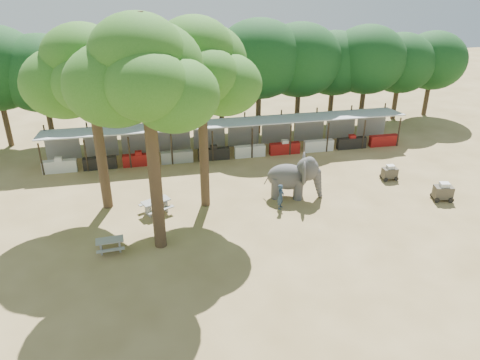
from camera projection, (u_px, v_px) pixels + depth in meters
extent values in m
plane|color=brown|center=(278.00, 253.00, 24.68)|extent=(100.00, 100.00, 0.00)
cube|color=#A3A6AB|center=(229.00, 123.00, 35.89)|extent=(28.00, 2.99, 0.39)
cylinder|color=#2D2319|center=(57.00, 158.00, 32.99)|extent=(0.12, 0.12, 2.40)
cylinder|color=#2D2319|center=(62.00, 142.00, 35.28)|extent=(0.12, 0.12, 2.80)
cube|color=silver|center=(60.00, 166.00, 33.54)|extent=(2.38, 0.50, 0.90)
cube|color=gray|center=(63.00, 147.00, 35.41)|extent=(2.52, 0.12, 2.00)
cylinder|color=#2D2319|center=(98.00, 155.00, 33.50)|extent=(0.12, 0.12, 2.40)
cylinder|color=#2D2319|center=(100.00, 139.00, 35.79)|extent=(0.12, 0.12, 2.80)
cube|color=black|center=(100.00, 163.00, 34.05)|extent=(2.38, 0.50, 0.90)
cube|color=gray|center=(101.00, 144.00, 35.92)|extent=(2.52, 0.12, 2.00)
cylinder|color=#2D2319|center=(138.00, 152.00, 34.01)|extent=(0.12, 0.12, 2.40)
cylinder|color=#2D2319|center=(138.00, 136.00, 36.30)|extent=(0.12, 0.12, 2.80)
cube|color=maroon|center=(139.00, 160.00, 34.56)|extent=(2.38, 0.50, 0.90)
cube|color=gray|center=(138.00, 141.00, 36.43)|extent=(2.52, 0.12, 2.00)
cylinder|color=#2D2319|center=(177.00, 149.00, 34.52)|extent=(0.12, 0.12, 2.40)
cylinder|color=#2D2319|center=(174.00, 134.00, 36.80)|extent=(0.12, 0.12, 2.80)
cube|color=gray|center=(177.00, 157.00, 35.07)|extent=(2.38, 0.50, 0.90)
cube|color=gray|center=(174.00, 139.00, 36.94)|extent=(2.52, 0.12, 2.00)
cylinder|color=#2D2319|center=(214.00, 146.00, 35.02)|extent=(0.12, 0.12, 2.40)
cylinder|color=#2D2319|center=(209.00, 131.00, 37.31)|extent=(0.12, 0.12, 2.80)
cube|color=black|center=(214.00, 154.00, 35.58)|extent=(2.38, 0.50, 0.90)
cube|color=gray|center=(209.00, 136.00, 37.44)|extent=(2.52, 0.12, 2.00)
cylinder|color=#2D2319|center=(251.00, 143.00, 35.53)|extent=(0.12, 0.12, 2.40)
cylinder|color=#2D2319|center=(243.00, 129.00, 37.82)|extent=(0.12, 0.12, 2.80)
cube|color=silver|center=(250.00, 151.00, 36.08)|extent=(2.38, 0.50, 0.90)
cube|color=gray|center=(243.00, 134.00, 37.95)|extent=(2.52, 0.12, 2.00)
cylinder|color=#2D2319|center=(286.00, 141.00, 36.04)|extent=(0.12, 0.12, 2.40)
cylinder|color=#2D2319|center=(277.00, 127.00, 38.33)|extent=(0.12, 0.12, 2.80)
cube|color=maroon|center=(285.00, 148.00, 36.59)|extent=(2.38, 0.50, 0.90)
cube|color=gray|center=(277.00, 131.00, 38.46)|extent=(2.52, 0.12, 2.00)
cylinder|color=#2D2319|center=(320.00, 138.00, 36.55)|extent=(0.12, 0.12, 2.40)
cylinder|color=#2D2319|center=(309.00, 124.00, 38.83)|extent=(0.12, 0.12, 2.80)
cube|color=silver|center=(318.00, 146.00, 37.10)|extent=(2.38, 0.50, 0.90)
cube|color=gray|center=(309.00, 129.00, 38.97)|extent=(2.52, 0.12, 2.00)
cylinder|color=#2D2319|center=(354.00, 135.00, 37.06)|extent=(0.12, 0.12, 2.40)
cylinder|color=#2D2319|center=(341.00, 122.00, 39.34)|extent=(0.12, 0.12, 2.80)
cube|color=black|center=(351.00, 143.00, 37.61)|extent=(2.38, 0.50, 0.90)
cube|color=gray|center=(340.00, 127.00, 39.47)|extent=(2.52, 0.12, 2.00)
cylinder|color=#2D2319|center=(386.00, 133.00, 37.56)|extent=(0.12, 0.12, 2.40)
cylinder|color=#2D2319|center=(371.00, 120.00, 39.85)|extent=(0.12, 0.12, 2.80)
cube|color=maroon|center=(384.00, 141.00, 38.11)|extent=(2.38, 0.50, 0.90)
cube|color=gray|center=(371.00, 125.00, 39.98)|extent=(2.52, 0.12, 2.00)
cylinder|color=#332316|center=(99.00, 137.00, 27.18)|extent=(0.60, 0.60, 9.20)
cone|color=#332316|center=(87.00, 57.00, 25.16)|extent=(0.57, 0.57, 2.88)
ellipsoid|color=#1F5514|center=(65.00, 83.00, 25.77)|extent=(4.80, 4.80, 3.94)
ellipsoid|color=#1F5514|center=(114.00, 91.00, 25.63)|extent=(4.20, 4.20, 3.44)
ellipsoid|color=#1F5514|center=(94.00, 67.00, 26.50)|extent=(5.20, 5.20, 4.26)
ellipsoid|color=#1F5514|center=(88.00, 83.00, 24.49)|extent=(3.80, 3.80, 3.12)
ellipsoid|color=#1F5514|center=(82.00, 56.00, 25.27)|extent=(4.40, 4.40, 3.61)
cylinder|color=#332316|center=(153.00, 157.00, 23.06)|extent=(0.64, 0.64, 10.40)
cone|color=#332316|center=(144.00, 50.00, 20.77)|extent=(0.61, 0.61, 3.25)
ellipsoid|color=#1F5514|center=(116.00, 84.00, 21.47)|extent=(4.80, 4.80, 3.94)
ellipsoid|color=#1F5514|center=(174.00, 95.00, 21.33)|extent=(4.20, 4.20, 3.44)
ellipsoid|color=#1F5514|center=(149.00, 66.00, 22.20)|extent=(5.20, 5.20, 4.26)
ellipsoid|color=#1F5514|center=(147.00, 85.00, 20.19)|extent=(3.80, 3.80, 3.12)
ellipsoid|color=#1F5514|center=(137.00, 53.00, 20.97)|extent=(4.40, 4.40, 3.61)
cylinder|color=#332316|center=(203.00, 133.00, 27.30)|extent=(0.56, 0.56, 9.60)
cone|color=#332316|center=(200.00, 49.00, 25.19)|extent=(0.53, 0.53, 3.00)
ellipsoid|color=#1F5514|center=(175.00, 75.00, 25.83)|extent=(4.80, 4.80, 3.94)
ellipsoid|color=#1F5514|center=(224.00, 84.00, 25.69)|extent=(4.20, 4.20, 3.44)
ellipsoid|color=#1F5514|center=(202.00, 60.00, 26.56)|extent=(5.20, 5.20, 4.26)
ellipsoid|color=#1F5514|center=(204.00, 76.00, 24.55)|extent=(3.80, 3.80, 3.12)
ellipsoid|color=#1F5514|center=(194.00, 49.00, 25.33)|extent=(4.40, 4.40, 3.61)
cylinder|color=#332316|center=(14.00, 124.00, 37.54)|extent=(0.44, 0.44, 3.74)
ellipsoid|color=black|center=(4.00, 79.00, 35.94)|extent=(6.46, 5.95, 5.61)
cylinder|color=#332316|center=(58.00, 121.00, 38.15)|extent=(0.44, 0.44, 3.74)
ellipsoid|color=black|center=(50.00, 76.00, 36.54)|extent=(6.46, 5.95, 5.61)
cylinder|color=#332316|center=(100.00, 118.00, 38.75)|extent=(0.44, 0.44, 3.74)
ellipsoid|color=black|center=(94.00, 74.00, 37.14)|extent=(6.46, 5.95, 5.61)
cylinder|color=#332316|center=(141.00, 116.00, 39.36)|extent=(0.44, 0.44, 3.74)
ellipsoid|color=black|center=(136.00, 72.00, 37.75)|extent=(6.46, 5.95, 5.61)
cylinder|color=#332316|center=(180.00, 113.00, 39.96)|extent=(0.44, 0.44, 3.74)
ellipsoid|color=black|center=(178.00, 71.00, 38.35)|extent=(6.46, 5.95, 5.61)
cylinder|color=#332316|center=(219.00, 111.00, 40.57)|extent=(0.44, 0.44, 3.74)
ellipsoid|color=black|center=(218.00, 69.00, 38.96)|extent=(6.46, 5.95, 5.61)
cylinder|color=#332316|center=(256.00, 109.00, 41.17)|extent=(0.44, 0.44, 3.74)
ellipsoid|color=black|center=(257.00, 67.00, 39.56)|extent=(6.46, 5.95, 5.61)
cylinder|color=#332316|center=(292.00, 106.00, 41.78)|extent=(0.44, 0.44, 3.74)
ellipsoid|color=black|center=(294.00, 65.00, 40.17)|extent=(6.46, 5.95, 5.61)
cylinder|color=#332316|center=(327.00, 104.00, 42.38)|extent=(0.44, 0.44, 3.74)
ellipsoid|color=black|center=(331.00, 63.00, 40.77)|extent=(6.46, 5.95, 5.61)
cylinder|color=#332316|center=(362.00, 102.00, 42.99)|extent=(0.44, 0.44, 3.74)
ellipsoid|color=black|center=(366.00, 62.00, 41.38)|extent=(6.46, 5.95, 5.61)
cylinder|color=#332316|center=(395.00, 100.00, 43.59)|extent=(0.44, 0.44, 3.74)
ellipsoid|color=black|center=(401.00, 60.00, 41.98)|extent=(6.46, 5.95, 5.61)
cylinder|color=#332316|center=(427.00, 98.00, 44.19)|extent=(0.44, 0.44, 3.74)
ellipsoid|color=black|center=(434.00, 59.00, 42.58)|extent=(6.46, 5.95, 5.61)
ellipsoid|color=#3F3C3C|center=(288.00, 177.00, 29.91)|extent=(2.93, 2.23, 1.67)
cylinder|color=#3F3C3C|center=(276.00, 188.00, 29.90)|extent=(0.75, 0.75, 1.41)
cylinder|color=#3F3C3C|center=(276.00, 183.00, 30.61)|extent=(0.75, 0.75, 1.41)
cylinder|color=#3F3C3C|center=(298.00, 189.00, 29.77)|extent=(0.75, 0.75, 1.41)
cylinder|color=#3F3C3C|center=(298.00, 184.00, 30.48)|extent=(0.75, 0.75, 1.41)
ellipsoid|color=#3F3C3C|center=(308.00, 169.00, 29.53)|extent=(1.72, 1.54, 1.55)
ellipsoid|color=#3F3C3C|center=(304.00, 173.00, 28.86)|extent=(0.61, 1.29, 1.59)
ellipsoid|color=#3F3C3C|center=(304.00, 164.00, 30.21)|extent=(0.61, 1.29, 1.59)
cone|color=#3F3C3C|center=(318.00, 185.00, 29.93)|extent=(0.80, 0.80, 1.76)
imported|color=#26384C|center=(281.00, 197.00, 28.64)|extent=(0.65, 0.70, 1.63)
cube|color=gray|center=(110.00, 240.00, 24.56)|extent=(1.47, 0.77, 0.06)
cube|color=gray|center=(101.00, 247.00, 24.59)|extent=(0.14, 0.58, 0.67)
cube|color=gray|center=(120.00, 244.00, 24.83)|extent=(0.14, 0.58, 0.67)
cube|color=gray|center=(111.00, 250.00, 24.23)|extent=(1.44, 0.35, 0.05)
cube|color=gray|center=(110.00, 239.00, 25.13)|extent=(1.44, 0.35, 0.05)
cube|color=gray|center=(156.00, 201.00, 28.16)|extent=(1.85, 1.41, 0.07)
cube|color=gray|center=(148.00, 210.00, 28.05)|extent=(0.38, 0.66, 0.78)
cube|color=gray|center=(164.00, 204.00, 28.64)|extent=(0.38, 0.66, 0.78)
cube|color=gray|center=(161.00, 210.00, 27.86)|extent=(1.64, 0.95, 0.06)
cube|color=gray|center=(152.00, 202.00, 28.75)|extent=(1.64, 0.95, 0.06)
cube|color=#3A3329|center=(443.00, 192.00, 29.71)|extent=(1.25, 0.90, 0.80)
cylinder|color=black|center=(437.00, 200.00, 29.54)|extent=(0.35, 0.13, 0.34)
cylinder|color=black|center=(451.00, 200.00, 29.55)|extent=(0.35, 0.13, 0.34)
cylinder|color=black|center=(432.00, 195.00, 30.22)|extent=(0.35, 0.13, 0.34)
cylinder|color=black|center=(447.00, 195.00, 30.22)|extent=(0.35, 0.13, 0.34)
cube|color=silver|center=(445.00, 185.00, 29.48)|extent=(0.65, 0.56, 0.28)
cube|color=#3A3329|center=(390.00, 173.00, 32.44)|extent=(1.01, 0.61, 0.70)
cylinder|color=black|center=(386.00, 180.00, 32.23)|extent=(0.30, 0.06, 0.30)
cylinder|color=black|center=(397.00, 179.00, 32.37)|extent=(0.30, 0.06, 0.30)
cylinder|color=black|center=(381.00, 176.00, 32.81)|extent=(0.30, 0.06, 0.30)
cylinder|color=black|center=(392.00, 175.00, 32.95)|extent=(0.30, 0.06, 0.30)
cube|color=silver|center=(391.00, 167.00, 32.24)|extent=(0.50, 0.41, 0.25)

